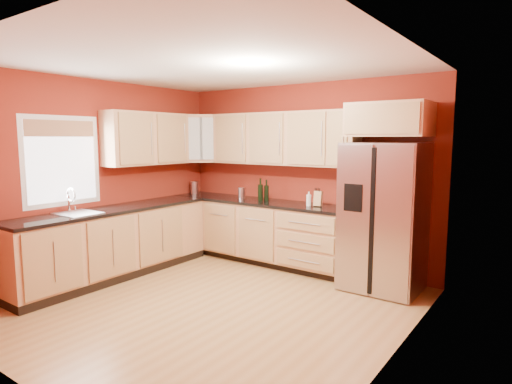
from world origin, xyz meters
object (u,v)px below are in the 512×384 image
at_px(wine_bottle_a, 260,190).
at_px(soap_dispenser, 309,199).
at_px(knife_block, 318,199).
at_px(refrigerator, 384,217).
at_px(canister_left, 194,188).

bearing_deg(wine_bottle_a, soap_dispenser, -0.60).
height_order(knife_block, soap_dispenser, knife_block).
distance_m(refrigerator, canister_left, 3.20).
bearing_deg(soap_dispenser, knife_block, 27.85).
bearing_deg(wine_bottle_a, canister_left, 178.98).
bearing_deg(knife_block, wine_bottle_a, 171.55).
xyz_separation_m(wine_bottle_a, knife_block, (0.92, 0.05, -0.07)).
relative_size(knife_block, soap_dispenser, 1.04).
distance_m(refrigerator, wine_bottle_a, 1.86).
xyz_separation_m(refrigerator, wine_bottle_a, (-1.85, 0.04, 0.20)).
distance_m(knife_block, soap_dispenser, 0.12).
relative_size(wine_bottle_a, soap_dispenser, 1.71).
relative_size(canister_left, wine_bottle_a, 0.61).
relative_size(refrigerator, wine_bottle_a, 5.35).
xyz_separation_m(wine_bottle_a, soap_dispenser, (0.81, -0.01, -0.07)).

